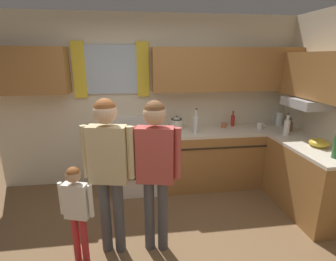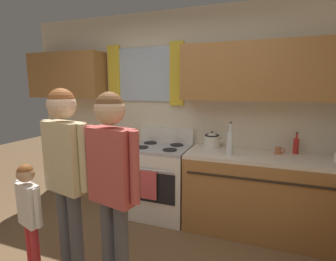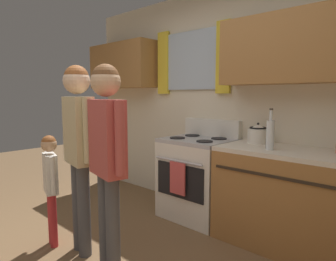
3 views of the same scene
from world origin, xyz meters
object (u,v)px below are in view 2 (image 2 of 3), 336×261
bottle_tall_clear (230,142)px  stovetop_kettle (212,140)px  adult_holding_child (66,164)px  adult_in_plaid (112,174)px  cup_terracotta (278,150)px  stove_oven (160,179)px  small_child (29,209)px  bottle_sauce_red (296,145)px

bottle_tall_clear → stovetop_kettle: bearing=132.0°
adult_holding_child → adult_in_plaid: adult_holding_child is taller
cup_terracotta → adult_holding_child: 2.19m
adult_holding_child → adult_in_plaid: size_ratio=1.01×
stove_oven → stovetop_kettle: 0.83m
bottle_tall_clear → cup_terracotta: (0.51, 0.23, -0.10)m
stove_oven → bottle_tall_clear: bearing=-7.6°
small_child → bottle_sauce_red: bearing=36.9°
cup_terracotta → stovetop_kettle: bearing=176.8°
stovetop_kettle → adult_in_plaid: 1.57m
bottle_tall_clear → cup_terracotta: bearing=24.2°
stovetop_kettle → adult_holding_child: adult_holding_child is taller
adult_in_plaid → bottle_sauce_red: bearing=47.8°
bottle_tall_clear → stovetop_kettle: size_ratio=1.34×
adult_holding_child → adult_in_plaid: (0.45, -0.03, -0.01)m
stove_oven → bottle_sauce_red: size_ratio=4.48×
adult_holding_child → small_child: bearing=-159.8°
adult_in_plaid → small_child: bearing=-173.9°
bottle_sauce_red → stove_oven: bearing=-172.9°
cup_terracotta → small_child: size_ratio=0.11×
adult_holding_child → small_child: (-0.31, -0.11, -0.38)m
adult_holding_child → small_child: size_ratio=1.59×
adult_holding_child → small_child: adult_holding_child is taller
stove_oven → stovetop_kettle: (0.63, 0.16, 0.53)m
cup_terracotta → bottle_tall_clear: bearing=-155.8°
stove_oven → adult_in_plaid: size_ratio=0.69×
bottle_sauce_red → adult_holding_child: bearing=-140.8°
bottle_sauce_red → stovetop_kettle: size_ratio=0.90×
stovetop_kettle → adult_holding_child: 1.73m
stovetop_kettle → stove_oven: bearing=-166.1°
adult_in_plaid → stove_oven: bearing=96.9°
stove_oven → bottle_tall_clear: 1.05m
stove_oven → small_child: stove_oven is taller
bottle_tall_clear → stovetop_kettle: 0.37m
bottle_sauce_red → adult_in_plaid: 2.08m
adult_holding_child → adult_in_plaid: bearing=-4.2°
stove_oven → cup_terracotta: 1.46m
bottle_sauce_red → bottle_tall_clear: (-0.69, -0.31, 0.05)m
stove_oven → bottle_sauce_red: bottle_sauce_red is taller
bottle_sauce_red → bottle_tall_clear: size_ratio=0.67×
stove_oven → adult_holding_child: adult_holding_child is taller
bottle_sauce_red → cup_terracotta: 0.20m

